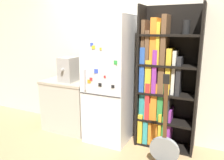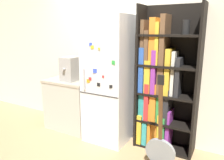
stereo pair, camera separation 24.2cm
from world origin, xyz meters
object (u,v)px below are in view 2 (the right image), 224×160
at_px(refrigerator, 109,80).
at_px(guitar, 160,157).
at_px(bookshelf, 161,86).
at_px(espresso_machine, 71,69).

distance_m(refrigerator, guitar, 1.31).
height_order(refrigerator, bookshelf, bookshelf).
distance_m(espresso_machine, guitar, 1.95).
bearing_deg(refrigerator, guitar, -24.25).
bearing_deg(refrigerator, espresso_machine, -178.82).
bearing_deg(bookshelf, espresso_machine, -173.67).
distance_m(bookshelf, espresso_machine, 1.50).
bearing_deg(refrigerator, bookshelf, 11.18).
height_order(bookshelf, guitar, bookshelf).
distance_m(bookshelf, guitar, 0.97).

